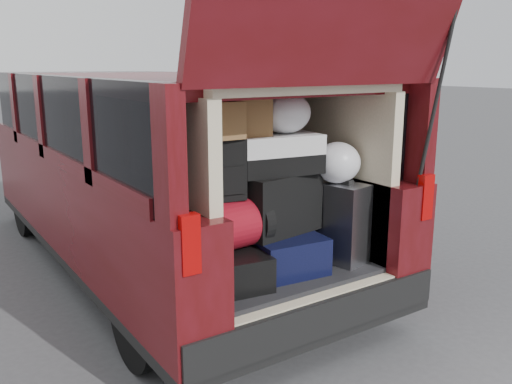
# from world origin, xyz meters

# --- Properties ---
(ground) EXTENTS (80.00, 80.00, 0.00)m
(ground) POSITION_xyz_m (0.00, 0.00, 0.00)
(ground) COLOR #3C3C3F
(ground) RESTS_ON ground
(minivan) EXTENTS (1.90, 5.35, 2.77)m
(minivan) POSITION_xyz_m (0.00, 1.86, 0.91)
(minivan) COLOR black
(minivan) RESTS_ON ground
(load_floor) EXTENTS (1.24, 1.05, 0.55)m
(load_floor) POSITION_xyz_m (0.00, 0.28, 0.28)
(load_floor) COLOR black
(load_floor) RESTS_ON ground
(black_hardshell) EXTENTS (0.46, 0.58, 0.21)m
(black_hardshell) POSITION_xyz_m (-0.37, 0.12, 0.66)
(black_hardshell) COLOR black
(black_hardshell) RESTS_ON load_floor
(navy_hardshell) EXTENTS (0.51, 0.59, 0.24)m
(navy_hardshell) POSITION_xyz_m (0.04, 0.15, 0.67)
(navy_hardshell) COLOR black
(navy_hardshell) RESTS_ON load_floor
(silver_roller) EXTENTS (0.29, 0.40, 0.54)m
(silver_roller) POSITION_xyz_m (0.46, 0.04, 0.82)
(silver_roller) COLOR silver
(silver_roller) RESTS_ON load_floor
(red_duffel) EXTENTS (0.50, 0.35, 0.31)m
(red_duffel) POSITION_xyz_m (-0.36, 0.14, 0.91)
(red_duffel) COLOR maroon
(red_duffel) RESTS_ON black_hardshell
(black_soft_case) EXTENTS (0.59, 0.40, 0.39)m
(black_soft_case) POSITION_xyz_m (0.04, 0.20, 0.99)
(black_soft_case) COLOR black
(black_soft_case) RESTS_ON navy_hardshell
(backpack) EXTENTS (0.28, 0.20, 0.37)m
(backpack) POSITION_xyz_m (-0.38, 0.18, 1.25)
(backpack) COLOR black
(backpack) RESTS_ON red_duffel
(twotone_duffel) EXTENTS (0.59, 0.36, 0.25)m
(twotone_duffel) POSITION_xyz_m (0.04, 0.19, 1.31)
(twotone_duffel) COLOR white
(twotone_duffel) RESTS_ON black_soft_case
(grocery_sack_lower) EXTENTS (0.24, 0.20, 0.22)m
(grocery_sack_lower) POSITION_xyz_m (-0.39, 0.16, 1.55)
(grocery_sack_lower) COLOR brown
(grocery_sack_lower) RESTS_ON backpack
(grocery_sack_upper) EXTENTS (0.26, 0.23, 0.23)m
(grocery_sack_upper) POSITION_xyz_m (-0.14, 0.24, 1.55)
(grocery_sack_upper) COLOR brown
(grocery_sack_upper) RESTS_ON twotone_duffel
(plastic_bag_center) EXTENTS (0.39, 0.37, 0.27)m
(plastic_bag_center) POSITION_xyz_m (0.12, 0.21, 1.56)
(plastic_bag_center) COLOR silver
(plastic_bag_center) RESTS_ON twotone_duffel
(plastic_bag_right) EXTENTS (0.36, 0.35, 0.27)m
(plastic_bag_right) POSITION_xyz_m (0.45, 0.07, 1.23)
(plastic_bag_right) COLOR silver
(plastic_bag_right) RESTS_ON silver_roller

